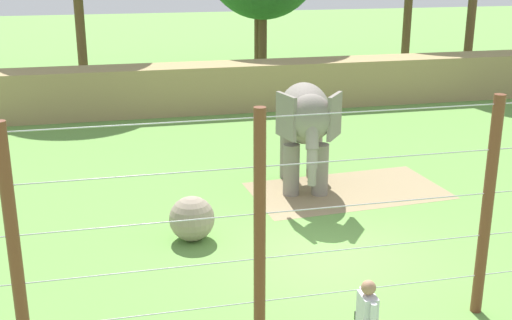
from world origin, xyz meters
The scene contains 6 objects.
ground_plane centered at (0.00, 0.00, 0.00)m, with size 120.00×120.00×0.00m, color #609342.
dirt_patch centered at (1.81, 3.61, 0.00)m, with size 5.18×2.86×0.01m, color #937F5B.
embankment_wall centered at (0.00, 13.91, 0.95)m, with size 36.00×1.80×1.89m, color tan.
elephant centered at (0.68, 4.02, 1.94)m, with size 2.00×3.89×2.92m.
enrichment_ball centered at (-2.74, 1.42, 0.51)m, with size 1.02×1.02×1.02m, color gray.
cable_fence centered at (-0.10, -2.81, 2.00)m, with size 12.78×0.20×3.99m.
Camera 1 is at (-4.45, -12.05, 6.18)m, focal length 45.87 mm.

